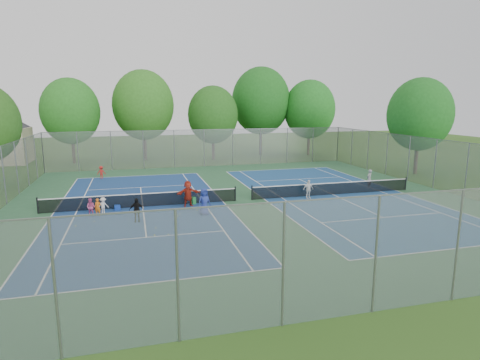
% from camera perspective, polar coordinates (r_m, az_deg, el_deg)
% --- Properties ---
extents(ground, '(120.00, 120.00, 0.00)m').
position_cam_1_polar(ground, '(28.58, 0.52, -2.93)').
color(ground, '#2F571B').
rests_on(ground, ground).
extents(court_pad, '(32.00, 32.00, 0.01)m').
position_cam_1_polar(court_pad, '(28.57, 0.52, -2.92)').
color(court_pad, '#2C5D38').
rests_on(court_pad, ground).
extents(court_left, '(10.97, 23.77, 0.01)m').
position_cam_1_polar(court_left, '(27.59, -13.66, -3.72)').
color(court_left, navy).
rests_on(court_left, court_pad).
extents(court_right, '(10.97, 23.77, 0.01)m').
position_cam_1_polar(court_right, '(31.14, 13.04, -2.02)').
color(court_right, navy).
rests_on(court_right, court_pad).
extents(net_left, '(12.87, 0.10, 0.91)m').
position_cam_1_polar(net_left, '(27.49, -13.70, -2.84)').
color(net_left, black).
rests_on(net_left, ground).
extents(net_right, '(12.87, 0.10, 0.91)m').
position_cam_1_polar(net_right, '(31.04, 13.07, -1.23)').
color(net_right, black).
rests_on(net_right, ground).
extents(fence_north, '(32.00, 0.10, 4.00)m').
position_cam_1_polar(fence_north, '(43.64, -5.13, 4.54)').
color(fence_north, gray).
rests_on(fence_north, ground).
extents(fence_south, '(32.00, 0.10, 4.00)m').
position_cam_1_polar(fence_south, '(13.93, 18.74, -10.11)').
color(fence_south, gray).
rests_on(fence_south, ground).
extents(fence_east, '(0.10, 32.00, 4.00)m').
position_cam_1_polar(fence_east, '(35.88, 25.99, 2.07)').
color(fence_east, gray).
rests_on(fence_east, ground).
extents(tree_nw, '(6.40, 6.40, 9.58)m').
position_cam_1_polar(tree_nw, '(49.17, -22.98, 8.99)').
color(tree_nw, '#443326').
rests_on(tree_nw, ground).
extents(tree_nl, '(7.20, 7.20, 10.69)m').
position_cam_1_polar(tree_nl, '(49.74, -13.59, 10.31)').
color(tree_nl, '#443326').
rests_on(tree_nl, ground).
extents(tree_nc, '(6.00, 6.00, 8.85)m').
position_cam_1_polar(tree_nc, '(48.67, -3.88, 9.23)').
color(tree_nc, '#443326').
rests_on(tree_nc, ground).
extents(tree_nr, '(7.60, 7.60, 11.42)m').
position_cam_1_polar(tree_nr, '(53.32, 2.99, 11.16)').
color(tree_nr, '#443326').
rests_on(tree_nr, ground).
extents(tree_ne, '(6.60, 6.60, 9.77)m').
position_cam_1_polar(tree_ne, '(53.65, 9.86, 9.87)').
color(tree_ne, '#443326').
rests_on(tree_ne, ground).
extents(tree_side_e, '(6.00, 6.00, 9.20)m').
position_cam_1_polar(tree_side_e, '(42.08, 24.19, 8.50)').
color(tree_side_e, '#443326').
rests_on(tree_side_e, ground).
extents(ball_crate, '(0.39, 0.39, 0.31)m').
position_cam_1_polar(ball_crate, '(27.24, -17.04, -3.78)').
color(ball_crate, '#1740B0').
rests_on(ball_crate, ground).
extents(ball_hopper, '(0.32, 0.32, 0.50)m').
position_cam_1_polar(ball_hopper, '(27.66, -6.62, -2.94)').
color(ball_hopper, '#24853A').
rests_on(ball_hopper, ground).
extents(student_a, '(0.45, 0.35, 1.08)m').
position_cam_1_polar(student_a, '(26.18, -19.58, -3.67)').
color(student_a, orange).
rests_on(student_a, ground).
extents(student_b, '(0.64, 0.57, 1.11)m').
position_cam_1_polar(student_b, '(26.25, -20.44, -3.66)').
color(student_b, '#D7538C').
rests_on(student_b, ground).
extents(student_c, '(0.80, 0.70, 1.07)m').
position_cam_1_polar(student_c, '(26.45, -18.88, -3.48)').
color(student_c, silver).
rests_on(student_c, ground).
extents(student_d, '(0.86, 0.41, 1.43)m').
position_cam_1_polar(student_d, '(24.11, -14.51, -4.17)').
color(student_d, black).
rests_on(student_d, ground).
extents(student_e, '(0.96, 0.80, 1.69)m').
position_cam_1_polar(student_e, '(24.86, -5.11, -3.10)').
color(student_e, navy).
rests_on(student_e, ground).
extents(student_f, '(1.68, 0.75, 1.75)m').
position_cam_1_polar(student_f, '(27.02, -7.40, -1.93)').
color(student_f, '#AA2918').
rests_on(student_f, ground).
extents(child_far_baseline, '(0.77, 0.46, 1.17)m').
position_cam_1_polar(child_far_baseline, '(38.71, -19.12, 1.03)').
color(child_far_baseline, '#B01D19').
rests_on(child_far_baseline, ground).
extents(instructor, '(0.67, 0.59, 1.54)m').
position_cam_1_polar(instructor, '(34.15, 17.89, 0.16)').
color(instructor, gray).
rests_on(instructor, ground).
extents(teen_court_b, '(0.84, 0.43, 1.38)m').
position_cam_1_polar(teen_court_b, '(29.42, 9.69, -1.30)').
color(teen_court_b, white).
rests_on(teen_court_b, ground).
extents(tennis_ball_0, '(0.07, 0.07, 0.07)m').
position_cam_1_polar(tennis_ball_0, '(26.40, -21.55, -4.82)').
color(tennis_ball_0, '#D5EF37').
rests_on(tennis_ball_0, ground).
extents(tennis_ball_1, '(0.07, 0.07, 0.07)m').
position_cam_1_polar(tennis_ball_1, '(24.44, -22.34, -6.12)').
color(tennis_ball_1, '#D1E234').
rests_on(tennis_ball_1, ground).
extents(tennis_ball_2, '(0.07, 0.07, 0.07)m').
position_cam_1_polar(tennis_ball_2, '(21.62, -12.07, -7.71)').
color(tennis_ball_2, '#C9D331').
rests_on(tennis_ball_2, ground).
extents(tennis_ball_3, '(0.07, 0.07, 0.07)m').
position_cam_1_polar(tennis_ball_3, '(24.83, -8.82, -5.13)').
color(tennis_ball_3, '#C9DE33').
rests_on(tennis_ball_3, ground).
extents(tennis_ball_4, '(0.07, 0.07, 0.07)m').
position_cam_1_polar(tennis_ball_4, '(24.99, -20.01, -5.58)').
color(tennis_ball_4, '#B6CE30').
rests_on(tennis_ball_4, ground).
extents(tennis_ball_5, '(0.07, 0.07, 0.07)m').
position_cam_1_polar(tennis_ball_5, '(26.02, -6.10, -4.31)').
color(tennis_ball_5, gold).
rests_on(tennis_ball_5, ground).
extents(tennis_ball_6, '(0.07, 0.07, 0.07)m').
position_cam_1_polar(tennis_ball_6, '(21.61, -10.17, -7.65)').
color(tennis_ball_6, gold).
rests_on(tennis_ball_6, ground).
extents(tennis_ball_7, '(0.07, 0.07, 0.07)m').
position_cam_1_polar(tennis_ball_7, '(22.78, -11.90, -6.73)').
color(tennis_ball_7, '#CBD431').
rests_on(tennis_ball_7, ground).
extents(tennis_ball_8, '(0.07, 0.07, 0.07)m').
position_cam_1_polar(tennis_ball_8, '(25.31, -8.54, -4.81)').
color(tennis_ball_8, '#D3E034').
rests_on(tennis_ball_8, ground).
extents(tennis_ball_9, '(0.07, 0.07, 0.07)m').
position_cam_1_polar(tennis_ball_9, '(26.69, -5.15, -3.91)').
color(tennis_ball_9, '#A9C82E').
rests_on(tennis_ball_9, ground).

